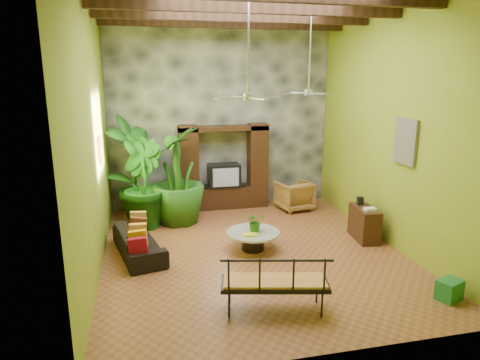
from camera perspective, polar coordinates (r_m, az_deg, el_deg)
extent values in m
plane|color=brown|center=(9.05, 1.65, -9.48)|extent=(7.00, 7.00, 0.00)
cube|color=olive|center=(11.78, -2.56, 8.56)|extent=(6.00, 0.02, 5.00)
cube|color=olive|center=(8.17, -19.15, 5.45)|extent=(0.02, 7.00, 5.00)
cube|color=olive|center=(9.59, 19.52, 6.57)|extent=(0.02, 7.00, 5.00)
cube|color=#383B40|center=(11.73, -2.51, 8.54)|extent=(5.98, 0.10, 4.98)
cube|color=#331A10|center=(8.40, 1.89, 22.03)|extent=(5.95, 0.16, 0.22)
cube|color=#331A10|center=(9.65, -0.20, 20.97)|extent=(5.95, 0.16, 0.22)
cube|color=#331A10|center=(10.91, -1.79, 20.14)|extent=(5.95, 0.16, 0.22)
cube|color=black|center=(11.85, -2.13, -2.25)|extent=(2.40, 0.50, 0.60)
cube|color=black|center=(11.47, -6.85, 2.27)|extent=(0.50, 0.48, 2.00)
cube|color=black|center=(11.82, 2.36, 2.70)|extent=(0.50, 0.48, 2.00)
cube|color=black|center=(11.46, -2.22, 6.91)|extent=(2.40, 0.48, 0.12)
cube|color=black|center=(11.67, -2.14, 0.65)|extent=(0.85, 0.52, 0.62)
cube|color=#8C99A8|center=(11.41, -1.89, 0.34)|extent=(0.70, 0.02, 0.50)
cylinder|color=#B8B8BD|center=(7.89, 1.15, 17.59)|extent=(0.04, 0.04, 1.80)
cylinder|color=#B8B8BD|center=(7.89, 1.12, 11.05)|extent=(0.18, 0.18, 0.12)
cube|color=#B8B8BD|center=(8.07, 3.40, 10.95)|extent=(0.58, 0.26, 0.01)
cube|color=#B8B8BD|center=(8.20, -0.12, 11.02)|extent=(0.26, 0.58, 0.01)
cube|color=#B8B8BD|center=(7.72, -1.26, 10.84)|extent=(0.58, 0.26, 0.01)
cube|color=#B8B8BD|center=(7.57, 2.46, 10.77)|extent=(0.26, 0.58, 0.01)
cylinder|color=#B8B8BD|center=(9.97, 9.34, 16.64)|extent=(0.04, 0.04, 1.80)
cylinder|color=#B8B8BD|center=(9.96, 9.14, 11.47)|extent=(0.18, 0.18, 0.12)
cube|color=#B8B8BD|center=(10.18, 10.79, 11.34)|extent=(0.58, 0.26, 0.01)
cube|color=#B8B8BD|center=(10.26, 7.90, 11.47)|extent=(0.26, 0.58, 0.01)
cube|color=#B8B8BD|center=(9.75, 7.40, 11.36)|extent=(0.58, 0.26, 0.01)
cube|color=#B8B8BD|center=(9.68, 10.43, 11.23)|extent=(0.26, 0.58, 0.01)
cube|color=#BC8416|center=(9.21, -18.08, 3.89)|extent=(0.06, 0.32, 0.55)
cube|color=#285E93|center=(9.09, 21.20, 4.79)|extent=(0.06, 0.70, 0.90)
imported|color=black|center=(9.02, -13.35, -8.07)|extent=(1.13, 2.00, 0.55)
imported|color=olive|center=(11.72, 7.24, -2.07)|extent=(0.99, 1.01, 0.78)
imported|color=#1F681B|center=(11.06, -14.10, 1.59)|extent=(1.62, 1.66, 2.63)
imported|color=#165717|center=(10.43, -12.93, -0.50)|extent=(1.30, 1.43, 2.12)
imported|color=#235917|center=(10.51, -8.37, 0.55)|extent=(1.65, 1.65, 2.38)
cylinder|color=black|center=(9.07, 1.74, -8.19)|extent=(0.47, 0.47, 0.36)
cylinder|color=silver|center=(9.00, 1.75, -7.01)|extent=(1.11, 1.11, 0.04)
imported|color=#2A641A|center=(8.97, 2.06, -5.56)|extent=(0.42, 0.39, 0.41)
cube|color=yellow|center=(8.80, 1.35, -7.27)|extent=(0.32, 0.26, 0.03)
cube|color=black|center=(6.81, 4.64, -13.62)|extent=(1.73, 0.90, 0.07)
cube|color=#CE8542|center=(6.79, 4.64, -13.32)|extent=(1.64, 0.83, 0.06)
cube|color=black|center=(6.44, 5.49, -12.65)|extent=(1.62, 0.40, 0.54)
cube|color=#3C2413|center=(9.96, 16.23, -5.59)|extent=(0.51, 0.95, 0.73)
cube|color=#207A2F|center=(7.98, 26.13, -13.01)|extent=(0.47, 0.42, 0.34)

